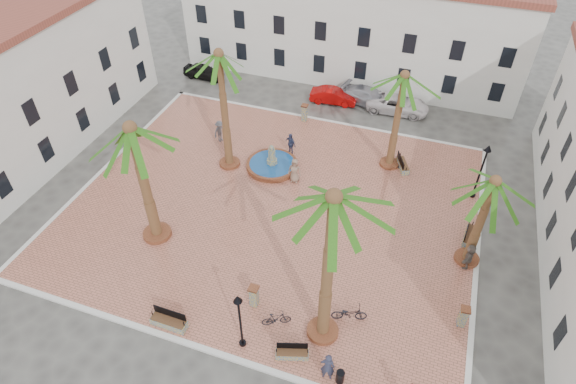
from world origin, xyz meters
name	(u,v)px	position (x,y,z in m)	size (l,w,h in m)	color
ground	(274,207)	(0.00, 0.00, 0.00)	(120.00, 120.00, 0.00)	#56544F
plaza	(274,206)	(0.00, 0.00, 0.07)	(26.00, 22.00, 0.15)	#BF6D56
kerb_n	(321,120)	(0.00, 11.00, 0.08)	(26.30, 0.30, 0.16)	silver
kerb_s	(197,347)	(0.00, -11.00, 0.08)	(26.30, 0.30, 0.16)	silver
kerb_e	(477,255)	(13.00, 0.00, 0.08)	(0.30, 22.30, 0.16)	silver
kerb_w	(108,166)	(-13.00, 0.00, 0.08)	(0.30, 22.30, 0.16)	silver
building_north	(351,23)	(0.00, 19.99, 4.77)	(30.40, 7.40, 9.50)	white
building_west	(17,92)	(-19.00, 0.00, 5.02)	(6.40, 24.40, 10.00)	white
fountain	(272,164)	(-1.55, 3.76, 0.41)	(3.72, 3.72, 1.92)	brown
palm_nw	(220,66)	(-4.59, 3.04, 7.92)	(4.86, 4.86, 8.99)	brown
palm_sw	(134,143)	(-5.88, -4.93, 7.18)	(5.67, 5.67, 8.35)	brown
palm_s	(332,215)	(5.74, -8.14, 8.59)	(5.30, 5.30, 9.76)	brown
palm_e	(491,192)	(12.40, -0.63, 5.48)	(4.68, 4.68, 6.40)	brown
palm_ne	(403,86)	(6.43, 6.88, 6.57)	(4.63, 4.63, 7.53)	brown
bench_s	(169,322)	(-1.89, -10.38, 0.44)	(1.97, 0.61, 1.04)	gray
bench_se	(292,353)	(4.71, -9.93, 0.39)	(1.70, 0.97, 0.86)	gray
bench_e	(469,236)	(12.38, 1.13, 0.42)	(0.76, 1.87, 0.96)	gray
bench_ne	(403,165)	(7.39, 6.80, 0.41)	(1.21, 1.84, 0.94)	gray
lamppost_s	(239,313)	(2.14, -10.13, 2.86)	(0.43, 0.43, 4.00)	black
lamppost_e	(484,163)	(12.40, 5.32, 3.02)	(0.46, 0.46, 4.23)	black
bollard_se	(254,296)	(1.79, -7.71, 0.89)	(0.52, 0.52, 1.44)	gray
bollard_n	(305,112)	(-1.22, 10.40, 0.90)	(0.53, 0.53, 1.46)	gray
bollard_e	(463,316)	(12.40, -5.31, 0.86)	(0.53, 0.53, 1.37)	gray
litter_bin	(340,377)	(7.25, -10.40, 0.54)	(0.40, 0.40, 0.78)	black
cyclist_a	(328,367)	(6.61, -10.40, 1.09)	(0.69, 0.45, 1.88)	#2A2C42
bicycle_a	(349,313)	(6.82, -6.93, 0.64)	(0.66, 1.88, 0.99)	black
bicycle_b	(276,319)	(3.34, -8.49, 0.62)	(0.44, 1.56, 0.94)	black
pedestrian_fountain_a	(295,171)	(0.50, 2.81, 1.09)	(0.91, 0.60, 1.87)	#8E715D
pedestrian_fountain_b	(290,144)	(-0.84, 5.76, 1.03)	(1.04, 0.43, 1.77)	#363C5D
pedestrian_north	(220,131)	(-6.47, 5.51, 1.04)	(1.14, 0.66, 1.77)	#4E4D53
pedestrian_east	(469,256)	(12.40, -1.16, 1.01)	(1.60, 0.51, 1.73)	#63564F
car_black	(204,71)	(-12.43, 14.43, 0.65)	(1.54, 3.84, 1.31)	black
car_red	(333,96)	(0.20, 14.14, 0.66)	(1.39, 3.99, 1.31)	#BD0807
car_silver	(370,97)	(3.23, 14.87, 0.72)	(2.03, 4.99, 1.45)	#A8A7B0
car_white	(398,104)	(5.68, 14.53, 0.72)	(2.39, 5.18, 1.44)	silver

